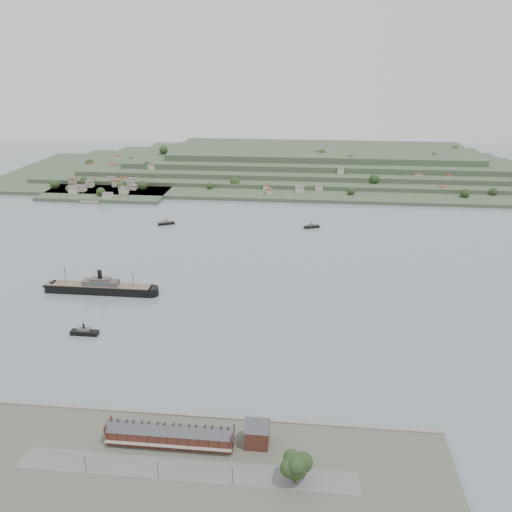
# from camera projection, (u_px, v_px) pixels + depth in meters

# --- Properties ---
(ground) EXTENTS (1400.00, 1400.00, 0.00)m
(ground) POSITION_uv_depth(u_px,v_px,m) (242.00, 285.00, 372.15)
(ground) COLOR slate
(ground) RESTS_ON ground
(near_shore) EXTENTS (220.00, 80.00, 2.60)m
(near_shore) POSITION_uv_depth(u_px,v_px,m) (183.00, 481.00, 199.36)
(near_shore) COLOR #4C5142
(near_shore) RESTS_ON ground
(terrace_row) EXTENTS (55.60, 9.80, 11.07)m
(terrace_row) POSITION_uv_depth(u_px,v_px,m) (170.00, 435.00, 215.42)
(terrace_row) COLOR #4A251A
(terrace_row) RESTS_ON ground
(gabled_building) EXTENTS (10.40, 10.18, 14.09)m
(gabled_building) POSITION_uv_depth(u_px,v_px,m) (257.00, 432.00, 215.11)
(gabled_building) COLOR #4A251A
(gabled_building) RESTS_ON ground
(far_peninsula) EXTENTS (760.00, 309.00, 30.00)m
(far_peninsula) POSITION_uv_depth(u_px,v_px,m) (295.00, 164.00, 728.03)
(far_peninsula) COLOR #334930
(far_peninsula) RESTS_ON ground
(steamship) EXTENTS (87.73, 10.47, 21.07)m
(steamship) POSITION_uv_depth(u_px,v_px,m) (96.00, 288.00, 359.20)
(steamship) COLOR black
(steamship) RESTS_ON ground
(tugboat) EXTENTS (17.12, 4.71, 7.69)m
(tugboat) POSITION_uv_depth(u_px,v_px,m) (84.00, 332.00, 305.46)
(tugboat) COLOR black
(tugboat) RESTS_ON ground
(ferry_west) EXTENTS (17.05, 11.00, 6.23)m
(ferry_west) POSITION_uv_depth(u_px,v_px,m) (166.00, 223.00, 505.69)
(ferry_west) COLOR black
(ferry_west) RESTS_ON ground
(ferry_east) EXTENTS (16.13, 9.65, 5.86)m
(ferry_east) POSITION_uv_depth(u_px,v_px,m) (312.00, 226.00, 496.25)
(ferry_east) COLOR black
(ferry_east) RESTS_ON ground
(fig_tree) EXTENTS (12.81, 11.09, 14.29)m
(fig_tree) POSITION_uv_depth(u_px,v_px,m) (296.00, 466.00, 194.15)
(fig_tree) COLOR #422A1E
(fig_tree) RESTS_ON ground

